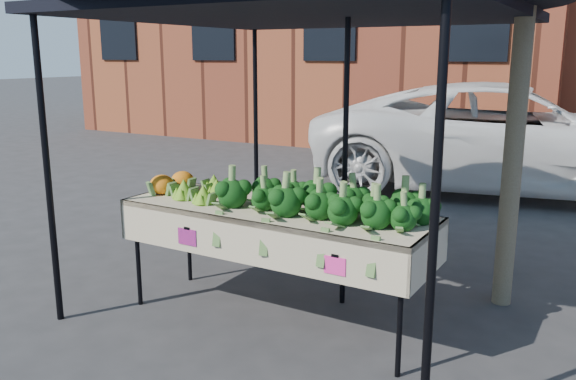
% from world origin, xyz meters
% --- Properties ---
extents(ground, '(90.00, 90.00, 0.00)m').
position_xyz_m(ground, '(0.00, 0.00, 0.00)').
color(ground, '#2B2B2E').
extents(table, '(2.42, 0.86, 0.90)m').
position_xyz_m(table, '(-0.17, 0.03, 0.45)').
color(table, beige).
rests_on(table, ground).
extents(canopy, '(3.16, 3.16, 2.74)m').
position_xyz_m(canopy, '(-0.21, 0.67, 1.37)').
color(canopy, black).
rests_on(canopy, ground).
extents(broccoli_heap, '(1.61, 0.58, 0.27)m').
position_xyz_m(broccoli_heap, '(0.22, 0.06, 1.04)').
color(broccoli_heap, black).
rests_on(broccoli_heap, table).
extents(romanesco_cluster, '(0.44, 0.58, 0.21)m').
position_xyz_m(romanesco_cluster, '(-0.84, 0.07, 1.01)').
color(romanesco_cluster, '#7DB330').
rests_on(romanesco_cluster, table).
extents(cauliflower_pair, '(0.24, 0.44, 0.19)m').
position_xyz_m(cauliflower_pair, '(-1.21, 0.10, 0.99)').
color(cauliflower_pair, orange).
rests_on(cauliflower_pair, table).
extents(street_tree, '(2.24, 2.24, 4.41)m').
position_xyz_m(street_tree, '(1.31, 1.24, 2.21)').
color(street_tree, '#1E4C14').
rests_on(street_tree, ground).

